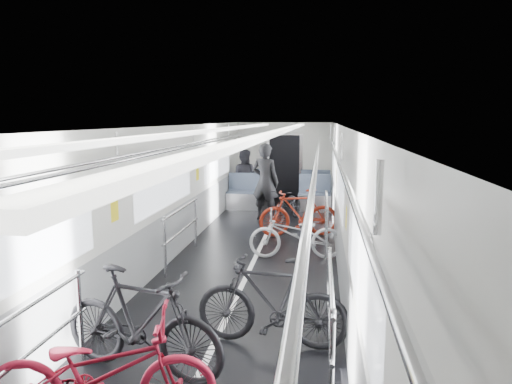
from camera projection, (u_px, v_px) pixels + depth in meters
car_shell at (264, 187)px, 9.40m from camera, size 3.02×14.01×2.41m
bike_left_near at (101, 372)px, 3.70m from camera, size 1.96×1.03×0.98m
bike_left_mid at (141, 322)px, 4.49m from camera, size 1.90×0.93×1.10m
bike_right_near at (272, 301)px, 5.07m from camera, size 1.75×0.62×1.03m
bike_right_mid at (296, 235)px, 8.25m from camera, size 1.74×0.75×0.89m
bike_right_far at (299, 213)px, 9.80m from camera, size 1.79×0.91×1.04m
bike_aisle at (288, 205)px, 11.25m from camera, size 1.02×1.64×0.81m
person_standing at (265, 182)px, 11.34m from camera, size 0.81×0.65×1.93m
person_seated at (244, 177)px, 13.34m from camera, size 0.85×0.69×1.63m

